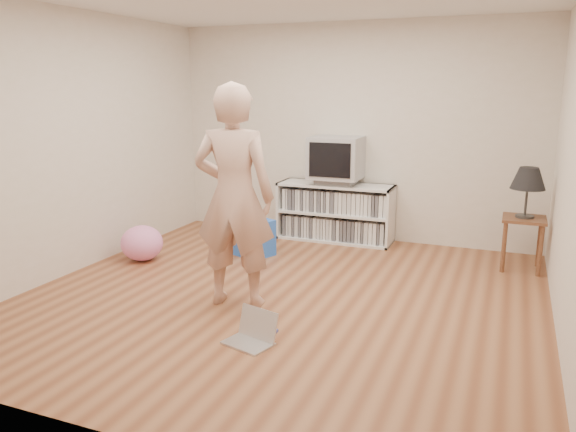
# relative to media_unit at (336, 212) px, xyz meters

# --- Properties ---
(ground) EXTENTS (4.50, 4.50, 0.00)m
(ground) POSITION_rel_media_unit_xyz_m (0.13, -2.04, -0.35)
(ground) COLOR brown
(ground) RESTS_ON ground
(walls) EXTENTS (4.52, 4.52, 2.60)m
(walls) POSITION_rel_media_unit_xyz_m (0.13, -2.04, 0.95)
(walls) COLOR beige
(walls) RESTS_ON ground
(media_unit) EXTENTS (1.40, 0.45, 0.70)m
(media_unit) POSITION_rel_media_unit_xyz_m (0.00, 0.00, 0.00)
(media_unit) COLOR white
(media_unit) RESTS_ON ground
(dvd_deck) EXTENTS (0.45, 0.35, 0.07)m
(dvd_deck) POSITION_rel_media_unit_xyz_m (-0.00, -0.02, 0.39)
(dvd_deck) COLOR gray
(dvd_deck) RESTS_ON media_unit
(crt_tv) EXTENTS (0.60, 0.53, 0.50)m
(crt_tv) POSITION_rel_media_unit_xyz_m (0.00, -0.02, 0.67)
(crt_tv) COLOR #A4A4A9
(crt_tv) RESTS_ON dvd_deck
(side_table) EXTENTS (0.42, 0.42, 0.55)m
(side_table) POSITION_rel_media_unit_xyz_m (2.12, -0.39, 0.07)
(side_table) COLOR brown
(side_table) RESTS_ON ground
(table_lamp) EXTENTS (0.34, 0.34, 0.52)m
(table_lamp) POSITION_rel_media_unit_xyz_m (2.12, -0.39, 0.59)
(table_lamp) COLOR #333333
(table_lamp) RESTS_ON side_table
(person) EXTENTS (0.76, 0.57, 1.89)m
(person) POSITION_rel_media_unit_xyz_m (-0.18, -2.32, 0.60)
(person) COLOR #D6A792
(person) RESTS_ON ground
(laptop) EXTENTS (0.40, 0.36, 0.24)m
(laptop) POSITION_rel_media_unit_xyz_m (0.28, -2.96, -0.29)
(laptop) COLOR silver
(laptop) RESTS_ON ground
(playing_cards) EXTENTS (0.07, 0.09, 0.02)m
(playing_cards) POSITION_rel_media_unit_xyz_m (0.36, -2.77, -0.34)
(playing_cards) COLOR #4957C4
(playing_cards) RESTS_ON ground
(plush_blue) EXTENTS (0.53, 0.48, 0.50)m
(plush_blue) POSITION_rel_media_unit_xyz_m (-0.68, -0.96, -0.14)
(plush_blue) COLOR blue
(plush_blue) RESTS_ON ground
(plush_pink) EXTENTS (0.53, 0.53, 0.38)m
(plush_pink) POSITION_rel_media_unit_xyz_m (-1.70, -1.60, -0.16)
(plush_pink) COLOR #FA86CB
(plush_pink) RESTS_ON ground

